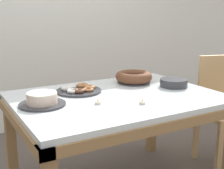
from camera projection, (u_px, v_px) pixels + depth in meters
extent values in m
cube|color=white|center=(41.00, 12.00, 3.42)|extent=(8.00, 0.10, 2.60)
cube|color=silver|center=(117.00, 98.00, 2.15)|extent=(1.39, 1.01, 0.04)
cube|color=olive|center=(160.00, 126.00, 1.76)|extent=(1.42, 0.08, 0.06)
cube|color=olive|center=(88.00, 90.00, 2.57)|extent=(1.42, 0.08, 0.06)
cube|color=olive|center=(20.00, 121.00, 1.84)|extent=(0.08, 1.04, 0.06)
cube|color=olive|center=(190.00, 92.00, 2.48)|extent=(0.08, 1.04, 0.06)
cube|color=olive|center=(11.00, 145.00, 2.32)|extent=(0.07, 0.07, 0.69)
cube|color=olive|center=(152.00, 116.00, 2.93)|extent=(0.07, 0.07, 0.69)
cube|color=tan|center=(220.00, 81.00, 2.73)|extent=(0.39, 0.15, 0.45)
cube|color=tan|center=(219.00, 153.00, 2.45)|extent=(0.05, 0.05, 0.45)
cube|color=tan|center=(196.00, 135.00, 2.81)|extent=(0.05, 0.05, 0.45)
cylinder|color=#333338|center=(42.00, 104.00, 1.92)|extent=(0.29, 0.29, 0.01)
cylinder|color=beige|center=(42.00, 98.00, 1.91)|extent=(0.19, 0.19, 0.06)
cylinder|color=white|center=(42.00, 93.00, 1.91)|extent=(0.18, 0.18, 0.01)
cylinder|color=#333338|center=(134.00, 82.00, 2.51)|extent=(0.26, 0.26, 0.01)
torus|color=brown|center=(134.00, 77.00, 2.50)|extent=(0.30, 0.30, 0.08)
cylinder|color=#333338|center=(79.00, 91.00, 2.24)|extent=(0.32, 0.32, 0.01)
torus|color=#B27042|center=(90.00, 87.00, 2.26)|extent=(0.08, 0.08, 0.03)
torus|color=#B27042|center=(83.00, 85.00, 2.31)|extent=(0.09, 0.09, 0.03)
torus|color=white|center=(72.00, 87.00, 2.28)|extent=(0.07, 0.07, 0.02)
torus|color=white|center=(66.00, 88.00, 2.23)|extent=(0.08, 0.08, 0.03)
torus|color=white|center=(73.00, 91.00, 2.16)|extent=(0.08, 0.08, 0.02)
torus|color=brown|center=(79.00, 91.00, 2.16)|extent=(0.08, 0.08, 0.03)
torus|color=#B27042|center=(88.00, 90.00, 2.21)|extent=(0.08, 0.08, 0.02)
cylinder|color=#333338|center=(174.00, 86.00, 2.39)|extent=(0.21, 0.21, 0.01)
cylinder|color=#333338|center=(174.00, 85.00, 2.39)|extent=(0.21, 0.21, 0.01)
cylinder|color=#333338|center=(174.00, 83.00, 2.39)|extent=(0.21, 0.21, 0.01)
cylinder|color=#333338|center=(174.00, 82.00, 2.38)|extent=(0.21, 0.21, 0.01)
cylinder|color=#333338|center=(174.00, 81.00, 2.38)|extent=(0.21, 0.21, 0.01)
cylinder|color=#333338|center=(174.00, 80.00, 2.38)|extent=(0.21, 0.21, 0.01)
cylinder|color=silver|center=(142.00, 103.00, 1.95)|extent=(0.04, 0.04, 0.02)
cylinder|color=white|center=(142.00, 102.00, 1.95)|extent=(0.03, 0.03, 0.00)
cone|color=#F9B74C|center=(142.00, 100.00, 1.94)|extent=(0.01, 0.01, 0.02)
cylinder|color=silver|center=(98.00, 103.00, 1.95)|extent=(0.04, 0.04, 0.02)
cylinder|color=white|center=(98.00, 102.00, 1.95)|extent=(0.03, 0.03, 0.00)
cone|color=#F9B74C|center=(98.00, 100.00, 1.94)|extent=(0.01, 0.01, 0.02)
cylinder|color=silver|center=(149.00, 75.00, 2.78)|extent=(0.04, 0.04, 0.02)
cylinder|color=white|center=(149.00, 74.00, 2.78)|extent=(0.03, 0.03, 0.00)
cone|color=#F9B74C|center=(149.00, 73.00, 2.77)|extent=(0.01, 0.01, 0.02)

